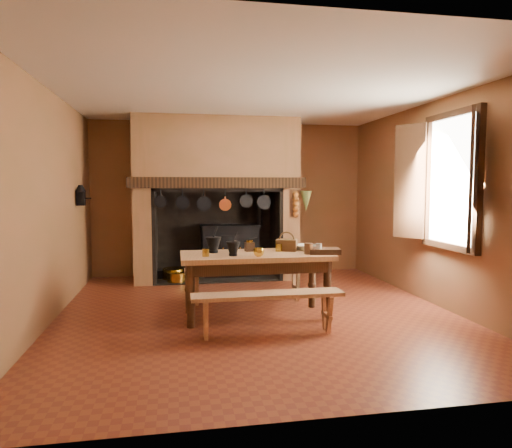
{
  "coord_description": "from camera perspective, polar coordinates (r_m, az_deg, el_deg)",
  "views": [
    {
      "loc": [
        -1.03,
        -5.7,
        1.63
      ],
      "look_at": [
        0.05,
        0.3,
        1.13
      ],
      "focal_mm": 32.0,
      "sensor_mm": 36.0,
      "label": 1
    }
  ],
  "objects": [
    {
      "name": "wall_left",
      "position": [
        5.89,
        -24.63,
        2.06
      ],
      "size": [
        0.02,
        5.5,
        2.8
      ],
      "primitive_type": "cube",
      "color": "brown",
      "rests_on": "floor"
    },
    {
      "name": "chimney_breast",
      "position": [
        8.05,
        -4.99,
        6.01
      ],
      "size": [
        2.95,
        0.96,
        2.8
      ],
      "color": "brown",
      "rests_on": "floor"
    },
    {
      "name": "wooden_tray",
      "position": [
        5.71,
        8.52,
        -3.34
      ],
      "size": [
        0.42,
        0.33,
        0.06
      ],
      "primitive_type": "cube",
      "rotation": [
        0.0,
        0.0,
        -0.18
      ],
      "color": "#321D10",
      "rests_on": "work_table"
    },
    {
      "name": "mortar_small",
      "position": [
        5.46,
        -2.89,
        -2.98
      ],
      "size": [
        0.17,
        0.17,
        0.29
      ],
      "rotation": [
        0.0,
        0.0,
        0.13
      ],
      "color": "black",
      "rests_on": "work_table"
    },
    {
      "name": "stoneware_crock",
      "position": [
        5.62,
        6.59,
        -3.08
      ],
      "size": [
        0.12,
        0.12,
        0.14
      ],
      "primitive_type": "cylinder",
      "rotation": [
        0.0,
        0.0,
        -0.15
      ],
      "color": "#53351F",
      "rests_on": "work_table"
    },
    {
      "name": "hanging_pans",
      "position": [
        7.55,
        -4.92,
        2.66
      ],
      "size": [
        1.92,
        0.29,
        0.27
      ],
      "color": "black",
      "rests_on": "chimney_breast"
    },
    {
      "name": "iron_range",
      "position": [
        8.29,
        -3.23,
        -3.22
      ],
      "size": [
        1.12,
        0.55,
        1.6
      ],
      "color": "black",
      "rests_on": "floor"
    },
    {
      "name": "wall_right",
      "position": [
        6.71,
        21.59,
        2.43
      ],
      "size": [
        0.02,
        5.5,
        2.8
      ],
      "primitive_type": "cube",
      "color": "brown",
      "rests_on": "floor"
    },
    {
      "name": "wall_front",
      "position": [
        3.13,
        8.99,
        0.44
      ],
      "size": [
        5.0,
        0.02,
        2.8
      ],
      "primitive_type": "cube",
      "color": "brown",
      "rests_on": "floor"
    },
    {
      "name": "herb_bunch",
      "position": [
        7.81,
        6.27,
        2.87
      ],
      "size": [
        0.2,
        0.2,
        0.35
      ],
      "primitive_type": "cone",
      "rotation": [
        3.14,
        0.0,
        0.0
      ],
      "color": "#586630",
      "rests_on": "chimney_breast"
    },
    {
      "name": "coffee_grinder",
      "position": [
        5.84,
        -0.81,
        -2.77
      ],
      "size": [
        0.16,
        0.12,
        0.18
      ],
      "rotation": [
        0.0,
        0.0,
        0.07
      ],
      "color": "#321D10",
      "rests_on": "work_table"
    },
    {
      "name": "wall_coffee_mill",
      "position": [
        7.39,
        -21.06,
        3.53
      ],
      "size": [
        0.23,
        0.16,
        0.31
      ],
      "color": "black",
      "rests_on": "wall_left"
    },
    {
      "name": "wicker_basket",
      "position": [
        5.9,
        3.86,
        -2.56
      ],
      "size": [
        0.31,
        0.27,
        0.25
      ],
      "rotation": [
        0.0,
        0.0,
        -0.4
      ],
      "color": "#4F3317",
      "rests_on": "work_table"
    },
    {
      "name": "ceiling",
      "position": [
        5.91,
        0.06,
        16.14
      ],
      "size": [
        5.5,
        5.5,
        0.0
      ],
      "primitive_type": "plane",
      "rotation": [
        3.14,
        0.0,
        0.0
      ],
      "color": "silver",
      "rests_on": "back_wall"
    },
    {
      "name": "hearth_pans",
      "position": [
        8.07,
        -10.19,
        -6.31
      ],
      "size": [
        0.51,
        0.62,
        0.2
      ],
      "color": "gold",
      "rests_on": "floor"
    },
    {
      "name": "work_table",
      "position": [
        5.69,
        0.01,
        -4.93
      ],
      "size": [
        1.85,
        0.82,
        0.8
      ],
      "color": "tan",
      "rests_on": "floor"
    },
    {
      "name": "window",
      "position": [
        6.29,
        22.42,
        5.01
      ],
      "size": [
        0.39,
        1.75,
        1.76
      ],
      "color": "white",
      "rests_on": "wall_right"
    },
    {
      "name": "bench_front",
      "position": [
        5.06,
        1.47,
        -9.9
      ],
      "size": [
        1.67,
        0.29,
        0.47
      ],
      "color": "tan",
      "rests_on": "floor"
    },
    {
      "name": "glass_jar",
      "position": [
        5.64,
        7.85,
        -3.08
      ],
      "size": [
        0.1,
        0.1,
        0.13
      ],
      "primitive_type": "cylinder",
      "rotation": [
        0.0,
        0.0,
        0.39
      ],
      "color": "beige",
      "rests_on": "work_table"
    },
    {
      "name": "back_wall",
      "position": [
        8.52,
        -3.23,
        3.18
      ],
      "size": [
        5.0,
        0.02,
        2.8
      ],
      "primitive_type": "cube",
      "color": "brown",
      "rests_on": "floor"
    },
    {
      "name": "brass_mug_a",
      "position": [
        5.44,
        -6.31,
        -3.58
      ],
      "size": [
        0.09,
        0.09,
        0.09
      ],
      "primitive_type": "cylinder",
      "rotation": [
        0.0,
        0.0,
        0.18
      ],
      "color": "gold",
      "rests_on": "work_table"
    },
    {
      "name": "mortar_large",
      "position": [
        5.71,
        -5.35,
        -2.49
      ],
      "size": [
        0.2,
        0.2,
        0.34
      ],
      "rotation": [
        0.0,
        0.0,
        0.17
      ],
      "color": "black",
      "rests_on": "work_table"
    },
    {
      "name": "bench_back",
      "position": [
        6.44,
        -1.11,
        -6.6
      ],
      "size": [
        1.74,
        0.3,
        0.49
      ],
      "color": "tan",
      "rests_on": "floor"
    },
    {
      "name": "mixing_bowl",
      "position": [
        5.98,
        6.17,
        -2.9
      ],
      "size": [
        0.36,
        0.36,
        0.07
      ],
      "primitive_type": "imported",
      "rotation": [
        0.0,
        0.0,
        0.24
      ],
      "color": "#BAB38F",
      "rests_on": "work_table"
    },
    {
      "name": "onion_string",
      "position": [
        7.77,
        4.99,
        2.5
      ],
      "size": [
        0.12,
        0.1,
        0.46
      ],
      "primitive_type": null,
      "color": "#B86122",
      "rests_on": "chimney_breast"
    },
    {
      "name": "brass_cup",
      "position": [
        5.4,
        0.34,
        -3.56
      ],
      "size": [
        0.16,
        0.16,
        0.1
      ],
      "primitive_type": "imported",
      "rotation": [
        0.0,
        0.0,
        0.3
      ],
      "color": "gold",
      "rests_on": "work_table"
    },
    {
      "name": "floor",
      "position": [
        6.02,
        0.05,
        -10.99
      ],
      "size": [
        5.5,
        5.5,
        0.0
      ],
      "primitive_type": "plane",
      "color": "maroon",
      "rests_on": "ground"
    },
    {
      "name": "brass_mug_b",
      "position": [
        5.83,
        2.87,
        -2.97
      ],
      "size": [
        0.11,
        0.11,
        0.1
      ],
      "primitive_type": "cylinder",
      "rotation": [
        0.0,
        0.0,
        -0.4
      ],
      "color": "gold",
      "rests_on": "work_table"
    }
  ]
}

